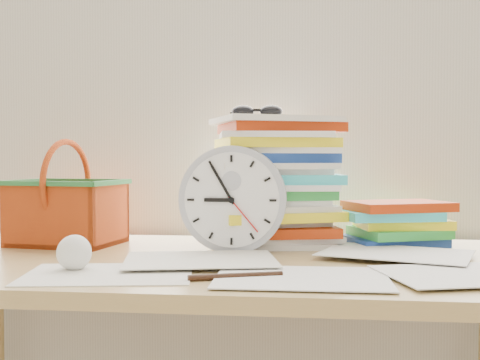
# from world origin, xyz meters

# --- Properties ---
(curtain) EXTENTS (2.40, 0.01, 2.50)m
(curtain) POSITION_xyz_m (0.00, 1.98, 1.30)
(curtain) COLOR beige
(curtain) RESTS_ON room_shell
(desk) EXTENTS (1.40, 0.70, 0.75)m
(desk) POSITION_xyz_m (0.00, 1.60, 0.68)
(desk) COLOR tan
(desk) RESTS_ON ground
(paper_stack) EXTENTS (0.37, 0.33, 0.31)m
(paper_stack) POSITION_xyz_m (0.12, 1.81, 0.90)
(paper_stack) COLOR white
(paper_stack) RESTS_ON desk
(clock) EXTENTS (0.24, 0.05, 0.24)m
(clock) POSITION_xyz_m (0.04, 1.67, 0.87)
(clock) COLOR #AEB1BC
(clock) RESTS_ON desk
(sunglasses) EXTENTS (0.14, 0.12, 0.03)m
(sunglasses) POSITION_xyz_m (0.08, 1.81, 1.07)
(sunglasses) COLOR black
(sunglasses) RESTS_ON paper_stack
(book_stack) EXTENTS (0.30, 0.26, 0.11)m
(book_stack) POSITION_xyz_m (0.41, 1.82, 0.80)
(book_stack) COLOR white
(book_stack) RESTS_ON desk
(basket) EXTENTS (0.28, 0.23, 0.25)m
(basket) POSITION_xyz_m (-0.38, 1.75, 0.88)
(basket) COLOR #C44613
(basket) RESTS_ON desk
(crumpled_ball) EXTENTS (0.07, 0.07, 0.07)m
(crumpled_ball) POSITION_xyz_m (-0.23, 1.43, 0.78)
(crumpled_ball) COLOR white
(crumpled_ball) RESTS_ON desk
(pen) EXTENTS (0.16, 0.06, 0.01)m
(pen) POSITION_xyz_m (0.08, 1.38, 0.76)
(pen) COLOR black
(pen) RESTS_ON desk
(scattered_papers) EXTENTS (1.26, 0.42, 0.02)m
(scattered_papers) POSITION_xyz_m (0.00, 1.60, 0.76)
(scattered_papers) COLOR white
(scattered_papers) RESTS_ON desk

